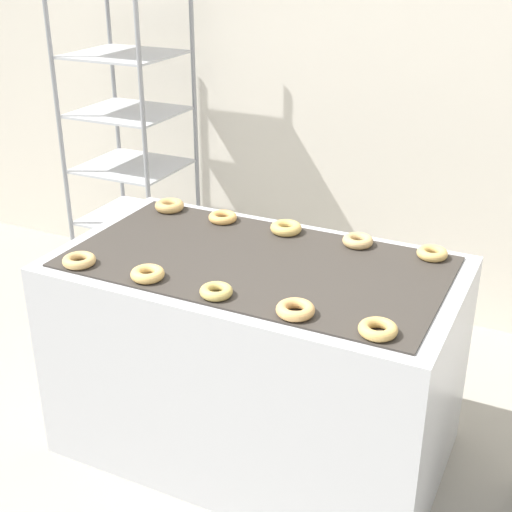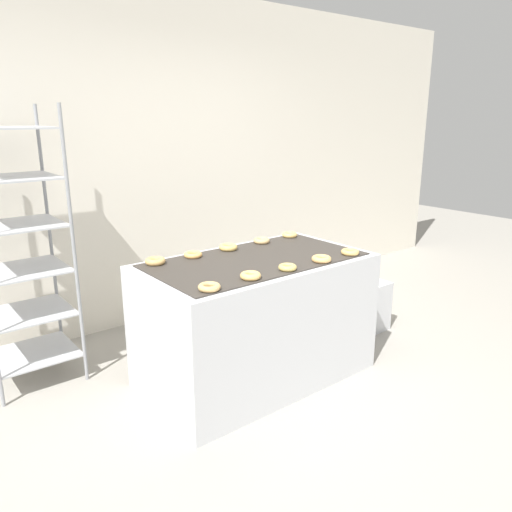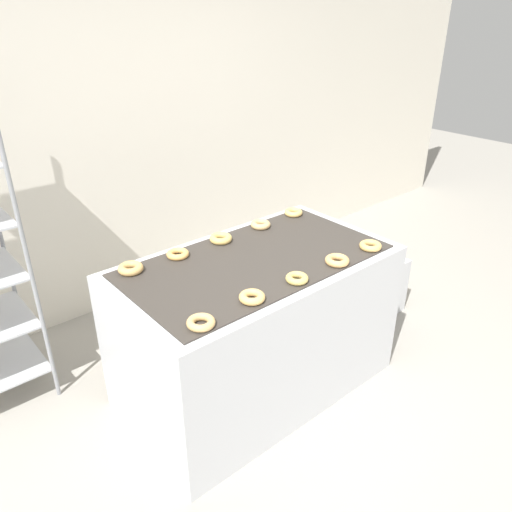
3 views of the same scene
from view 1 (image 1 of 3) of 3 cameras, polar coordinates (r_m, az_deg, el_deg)
The scene contains 13 objects.
wall_back at distance 3.84m, azimuth 9.78°, elevation 15.31°, with size 8.00×0.05×2.80m.
fryer_machine at distance 2.91m, azimuth 0.00°, elevation -8.13°, with size 1.54×0.86×0.86m.
baking_rack_cart at distance 4.04m, azimuth -10.02°, elevation 9.12°, with size 0.56×0.53×1.86m.
donut_near_leftmost at distance 2.74m, azimuth -13.97°, elevation -0.35°, with size 0.12×0.12×0.03m, color tan.
donut_near_left at distance 2.58m, azimuth -8.67°, elevation -1.43°, with size 0.12×0.12×0.04m, color #EBB966.
donut_near_center at distance 2.44m, azimuth -3.27°, elevation -2.82°, with size 0.11×0.11×0.03m, color #D3B760.
donut_near_right at distance 2.32m, azimuth 3.17°, elevation -4.31°, with size 0.13×0.13×0.04m, color #E3AB64.
donut_near_rightmost at distance 2.25m, azimuth 9.73°, elevation -5.79°, with size 0.12×0.12×0.04m, color #DFB261.
donut_far_leftmost at distance 3.20m, azimuth -6.94°, elevation 4.02°, with size 0.13×0.13×0.04m, color tan.
donut_far_left at distance 3.06m, azimuth -2.68°, elevation 3.11°, with size 0.12×0.12×0.03m, color #ECAF5D.
donut_far_center at distance 2.94m, azimuth 2.42°, elevation 2.26°, with size 0.13×0.13×0.04m, color #E0B862.
donut_far_right at distance 2.85m, azimuth 8.14°, elevation 1.21°, with size 0.12×0.12×0.04m, color tan.
donut_far_rightmost at distance 2.80m, azimuth 13.91°, elevation 0.21°, with size 0.12×0.12×0.04m, color #E3B765.
Camera 1 is at (1.06, -1.51, 2.01)m, focal length 50.00 mm.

